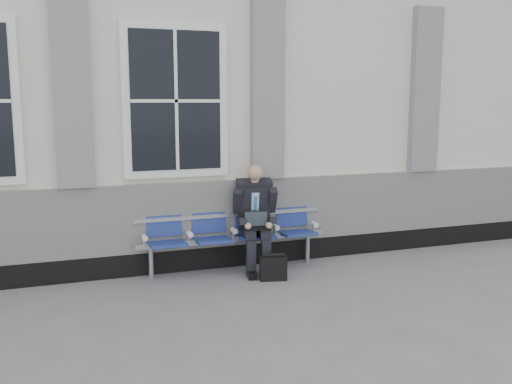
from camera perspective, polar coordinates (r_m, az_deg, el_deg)
name	(u,v)px	position (r m, az deg, el deg)	size (l,w,h in m)	color
ground	(175,312)	(6.33, -8.06, -11.82)	(70.00, 70.00, 0.00)	slate
station_building	(126,103)	(9.34, -12.83, 8.70)	(14.40, 4.40, 4.49)	beige
bench	(232,229)	(7.65, -2.38, -3.74)	(2.60, 0.47, 0.91)	#9EA0A3
businessman	(255,214)	(7.57, -0.07, -2.18)	(0.61, 0.82, 1.43)	black
briefcase	(273,268)	(7.28, 1.74, -7.58)	(0.36, 0.22, 0.35)	black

